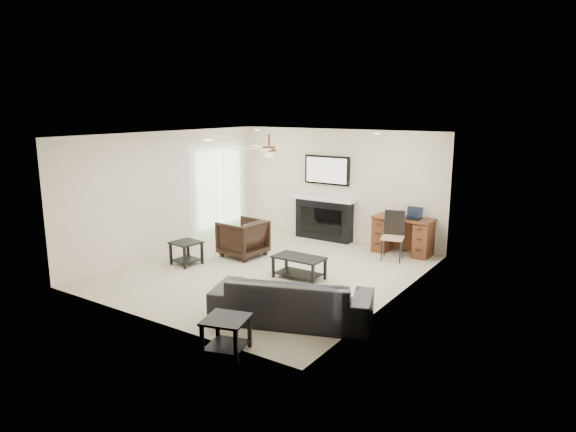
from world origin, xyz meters
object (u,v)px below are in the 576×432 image
object	(u,v)px
desk	(403,236)
coffee_table	(299,268)
armchair	(243,238)
fireplace_unit	(324,198)
sofa	(292,299)

from	to	relation	value
desk	coffee_table	bearing A→B (deg)	-110.36
armchair	fireplace_unit	distance (m)	2.26
fireplace_unit	armchair	bearing A→B (deg)	-108.58
sofa	fireplace_unit	distance (m)	4.67
fireplace_unit	sofa	bearing A→B (deg)	-65.71
armchair	fireplace_unit	xyz separation A→B (m)	(0.70, 2.07, 0.58)
armchair	desk	bearing A→B (deg)	131.13
coffee_table	desk	xyz separation A→B (m)	(0.93, 2.52, 0.18)
armchair	desk	distance (m)	3.29
coffee_table	sofa	bearing A→B (deg)	-60.68
sofa	armchair	distance (m)	3.37
fireplace_unit	desk	distance (m)	2.02
sofa	desk	size ratio (longest dim) A/B	1.84
armchair	sofa	bearing A→B (deg)	54.80
desk	armchair	bearing A→B (deg)	-143.26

